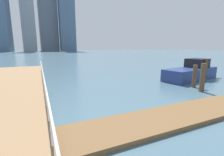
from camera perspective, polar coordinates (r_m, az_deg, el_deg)
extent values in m
plane|color=#476675|center=(15.78, -11.94, -0.41)|extent=(300.00, 300.00, 0.00)
cube|color=brown|center=(7.42, 19.47, -13.16)|extent=(10.06, 2.00, 0.18)
cylinder|color=white|center=(4.73, -20.85, -16.42)|extent=(0.06, 0.06, 1.05)
cylinder|color=white|center=(6.25, -21.92, -9.68)|extent=(0.06, 0.06, 1.05)
cylinder|color=white|center=(7.83, -22.54, -5.61)|extent=(0.06, 0.06, 1.05)
cylinder|color=white|center=(9.43, -22.94, -2.91)|extent=(0.06, 0.06, 1.05)
cylinder|color=white|center=(11.05, -23.23, -1.00)|extent=(0.06, 0.06, 1.05)
cylinder|color=white|center=(12.68, -23.44, 0.42)|extent=(0.06, 0.06, 1.05)
cylinder|color=white|center=(14.31, -23.61, 1.52)|extent=(0.06, 0.06, 1.05)
cylinder|color=white|center=(15.95, -23.74, 2.39)|extent=(0.06, 0.06, 1.05)
cylinder|color=white|center=(17.59, -23.84, 3.10)|extent=(0.06, 0.06, 1.05)
cylinder|color=white|center=(19.23, -23.93, 3.69)|extent=(0.06, 0.06, 1.05)
cylinder|color=white|center=(20.87, -24.01, 4.19)|extent=(0.06, 0.06, 1.05)
cylinder|color=white|center=(5.30, -21.86, -7.36)|extent=(0.06, 31.43, 0.06)
cylinder|color=brown|center=(17.37, 30.31, 2.69)|extent=(0.35, 0.35, 1.99)
cylinder|color=brown|center=(12.59, 29.64, 0.09)|extent=(0.34, 0.34, 1.97)
cylinder|color=brown|center=(13.71, 27.39, 0.58)|extent=(0.31, 0.31, 1.73)
cube|color=navy|center=(17.00, 26.22, 1.38)|extent=(6.56, 3.19, 1.09)
cube|color=black|center=(17.83, 28.13, 4.77)|extent=(2.19, 1.96, 0.85)
cube|color=#8C939E|center=(141.74, -28.24, 22.83)|extent=(9.25, 10.39, 70.30)
cube|color=slate|center=(146.93, -21.95, 19.27)|extent=(14.28, 13.26, 52.36)
cube|color=slate|center=(144.68, -16.15, 24.43)|extent=(12.07, 13.51, 75.49)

